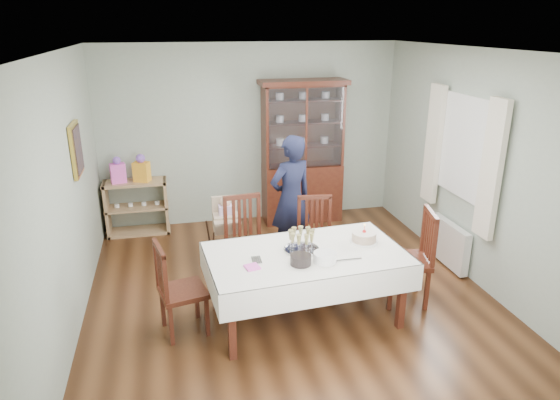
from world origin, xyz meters
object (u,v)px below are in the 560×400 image
object	(u,v)px
chair_far_right	(316,254)
birthday_cake	(364,237)
chair_far_left	(247,259)
high_chair	(227,239)
sideboard	(137,207)
gift_bag_pink	(118,171)
woman	(291,199)
chair_end_left	(182,306)
chair_end_right	(407,275)
gift_bag_orange	(141,169)
china_cabinet	(302,150)
champagne_tray	(302,244)
dining_table	(305,285)

from	to	relation	value
chair_far_right	birthday_cake	size ratio (longest dim) A/B	3.29
chair_far_left	high_chair	world-z (taller)	chair_far_left
sideboard	chair_far_right	world-z (taller)	chair_far_right
birthday_cake	gift_bag_pink	size ratio (longest dim) A/B	0.78
sideboard	chair_far_right	xyz separation A→B (m)	(2.18, -1.88, -0.11)
chair_far_right	woman	distance (m)	0.78
chair_far_left	chair_end_left	size ratio (longest dim) A/B	1.08
birthday_cake	chair_end_right	bearing A→B (deg)	-2.57
sideboard	gift_bag_orange	xyz separation A→B (m)	(0.11, -0.02, 0.58)
chair_far_left	gift_bag_orange	xyz separation A→B (m)	(-1.21, 1.85, 0.67)
chair_far_left	gift_bag_orange	size ratio (longest dim) A/B	2.62
woman	china_cabinet	bearing A→B (deg)	-131.55
chair_far_left	gift_bag_pink	xyz separation A→B (m)	(-1.54, 1.85, 0.66)
woman	sideboard	bearing A→B (deg)	-54.67
chair_far_right	chair_end_right	distance (m)	1.13
china_cabinet	birthday_cake	bearing A→B (deg)	-90.83
chair_end_left	high_chair	distance (m)	1.48
woman	champagne_tray	xyz separation A→B (m)	(-0.22, -1.34, -0.00)
china_cabinet	chair_end_right	bearing A→B (deg)	-79.44
chair_far_right	high_chair	size ratio (longest dim) A/B	1.05
dining_table	chair_far_right	distance (m)	0.96
dining_table	sideboard	xyz separation A→B (m)	(-1.79, 2.75, 0.02)
sideboard	woman	world-z (taller)	woman
sideboard	woman	distance (m)	2.44
sideboard	champagne_tray	xyz separation A→B (m)	(1.76, -2.69, 0.43)
sideboard	chair_far_right	bearing A→B (deg)	-40.77
gift_bag_pink	birthday_cake	bearing A→B (deg)	-44.39
high_chair	gift_bag_orange	distance (m)	1.80
dining_table	high_chair	xyz separation A→B (m)	(-0.65, 1.39, -0.02)
high_chair	birthday_cake	xyz separation A→B (m)	(1.32, -1.27, 0.45)
woman	high_chair	distance (m)	0.96
dining_table	woman	distance (m)	1.49
birthday_cake	gift_bag_pink	bearing A→B (deg)	135.61
sideboard	champagne_tray	bearing A→B (deg)	-56.78
champagne_tray	birthday_cake	world-z (taller)	champagne_tray
chair_far_right	gift_bag_orange	world-z (taller)	gift_bag_orange
china_cabinet	high_chair	world-z (taller)	china_cabinet
high_chair	gift_bag_pink	bearing A→B (deg)	135.27
birthday_cake	gift_bag_pink	xyz separation A→B (m)	(-2.67, 2.62, 0.15)
chair_far_right	gift_bag_orange	bearing A→B (deg)	145.19
chair_far_right	high_chair	xyz separation A→B (m)	(-1.03, 0.51, 0.07)
dining_table	chair_end_right	bearing A→B (deg)	4.51
chair_end_right	high_chair	distance (m)	2.26
china_cabinet	chair_end_left	bearing A→B (deg)	-126.25
chair_far_left	champagne_tray	distance (m)	1.07
chair_end_left	chair_far_right	bearing A→B (deg)	-75.52
champagne_tray	birthday_cake	bearing A→B (deg)	4.47
chair_far_left	chair_end_right	bearing A→B (deg)	-31.15
dining_table	gift_bag_orange	world-z (taller)	gift_bag_orange
birthday_cake	sideboard	bearing A→B (deg)	133.04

